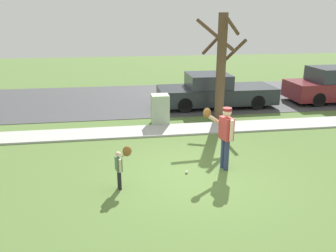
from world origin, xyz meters
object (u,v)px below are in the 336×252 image
Objects in this scene: utility_cabinet at (160,109)px; person_adult at (224,131)px; baseball at (187,172)px; street_tree_near at (221,64)px; person_child at (121,162)px; parked_pickup_dark at (214,92)px.

person_adult is at bearing -74.66° from utility_cabinet.
person_adult is 1.45m from baseball.
utility_cabinet is 0.28× the size of street_tree_near.
street_tree_near reaches higher than person_child.
person_adult reaches higher than parked_pickup_dark.
person_child is 0.88× the size of utility_cabinet.
baseball is 0.02× the size of street_tree_near.
person_child is 6.59m from street_tree_near.
baseball is 7.11m from parked_pickup_dark.
person_child is at bearing -0.51° from person_adult.
person_child is 1.85m from baseball.
person_child is 0.19× the size of parked_pickup_dark.
baseball is 4.37m from utility_cabinet.
street_tree_near reaches higher than parked_pickup_dark.
person_adult is 4.73m from street_tree_near.
parked_pickup_dark is at bearing 79.24° from street_tree_near.
utility_cabinet is (-1.15, 4.18, -0.49)m from person_adult.
person_adult is 0.42× the size of street_tree_near.
baseball is at bearing -111.84° from parked_pickup_dark.
person_child is 13.48× the size of baseball.
street_tree_near reaches higher than baseball.
person_adult is at bearing -105.64° from street_tree_near.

